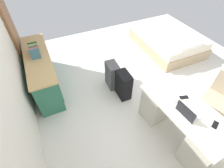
{
  "coord_description": "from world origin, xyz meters",
  "views": [
    {
      "loc": [
        -2.11,
        1.84,
        2.74
      ],
      "look_at": [
        -0.2,
        0.94,
        0.6
      ],
      "focal_mm": 26.9,
      "sensor_mm": 36.0,
      "label": 1
    }
  ],
  "objects_px": {
    "office_chair": "(217,101)",
    "desk": "(180,121)",
    "credenza": "(42,72)",
    "cell_phone_near_laptop": "(215,125)",
    "suitcase_spare_grey": "(112,75)",
    "cell_phone_by_mouse": "(184,97)",
    "figurine_small": "(33,46)",
    "bed": "(167,40)",
    "suitcase_black": "(124,85)",
    "laptop": "(187,112)",
    "computer_mouse": "(176,100)"
  },
  "relations": [
    {
      "from": "bed",
      "to": "suitcase_black",
      "type": "distance_m",
      "value": 2.27
    },
    {
      "from": "suitcase_spare_grey",
      "to": "desk",
      "type": "bearing_deg",
      "value": -159.28
    },
    {
      "from": "laptop",
      "to": "cell_phone_by_mouse",
      "type": "distance_m",
      "value": 0.33
    },
    {
      "from": "suitcase_black",
      "to": "figurine_small",
      "type": "relative_size",
      "value": 5.42
    },
    {
      "from": "figurine_small",
      "to": "cell_phone_by_mouse",
      "type": "bearing_deg",
      "value": -140.11
    },
    {
      "from": "desk",
      "to": "credenza",
      "type": "relative_size",
      "value": 0.83
    },
    {
      "from": "office_chair",
      "to": "cell_phone_near_laptop",
      "type": "bearing_deg",
      "value": 120.18
    },
    {
      "from": "office_chair",
      "to": "suitcase_black",
      "type": "xyz_separation_m",
      "value": [
        1.15,
        1.27,
        -0.12
      ]
    },
    {
      "from": "suitcase_black",
      "to": "cell_phone_by_mouse",
      "type": "relative_size",
      "value": 4.38
    },
    {
      "from": "bed",
      "to": "suitcase_spare_grey",
      "type": "bearing_deg",
      "value": 109.44
    },
    {
      "from": "credenza",
      "to": "cell_phone_near_laptop",
      "type": "distance_m",
      "value": 3.25
    },
    {
      "from": "cell_phone_near_laptop",
      "to": "office_chair",
      "type": "bearing_deg",
      "value": -84.6
    },
    {
      "from": "cell_phone_by_mouse",
      "to": "suitcase_spare_grey",
      "type": "bearing_deg",
      "value": 40.71
    },
    {
      "from": "bed",
      "to": "laptop",
      "type": "distance_m",
      "value": 2.93
    },
    {
      "from": "office_chair",
      "to": "cell_phone_near_laptop",
      "type": "relative_size",
      "value": 6.91
    },
    {
      "from": "desk",
      "to": "computer_mouse",
      "type": "relative_size",
      "value": 14.85
    },
    {
      "from": "suitcase_black",
      "to": "suitcase_spare_grey",
      "type": "xyz_separation_m",
      "value": [
        0.37,
        0.08,
        -0.0
      ]
    },
    {
      "from": "bed",
      "to": "suitcase_black",
      "type": "xyz_separation_m",
      "value": [
        -1.1,
        1.99,
        0.05
      ]
    },
    {
      "from": "cell_phone_by_mouse",
      "to": "computer_mouse",
      "type": "bearing_deg",
      "value": 106.63
    },
    {
      "from": "cell_phone_by_mouse",
      "to": "desk",
      "type": "bearing_deg",
      "value": 168.9
    },
    {
      "from": "cell_phone_near_laptop",
      "to": "figurine_small",
      "type": "bearing_deg",
      "value": 9.81
    },
    {
      "from": "suitcase_spare_grey",
      "to": "figurine_small",
      "type": "bearing_deg",
      "value": 57.93
    },
    {
      "from": "office_chair",
      "to": "suitcase_spare_grey",
      "type": "bearing_deg",
      "value": 41.55
    },
    {
      "from": "laptop",
      "to": "computer_mouse",
      "type": "xyz_separation_m",
      "value": [
        0.26,
        -0.02,
        -0.03
      ]
    },
    {
      "from": "cell_phone_by_mouse",
      "to": "credenza",
      "type": "bearing_deg",
      "value": 61.48
    },
    {
      "from": "bed",
      "to": "computer_mouse",
      "type": "relative_size",
      "value": 19.25
    },
    {
      "from": "laptop",
      "to": "computer_mouse",
      "type": "distance_m",
      "value": 0.27
    },
    {
      "from": "desk",
      "to": "bed",
      "type": "height_order",
      "value": "desk"
    },
    {
      "from": "desk",
      "to": "cell_phone_near_laptop",
      "type": "bearing_deg",
      "value": -158.99
    },
    {
      "from": "laptop",
      "to": "cell_phone_near_laptop",
      "type": "xyz_separation_m",
      "value": [
        -0.3,
        -0.24,
        -0.04
      ]
    },
    {
      "from": "office_chair",
      "to": "credenza",
      "type": "height_order",
      "value": "office_chair"
    },
    {
      "from": "bed",
      "to": "computer_mouse",
      "type": "xyz_separation_m",
      "value": [
        -2.1,
        1.64,
        0.5
      ]
    },
    {
      "from": "cell_phone_near_laptop",
      "to": "cell_phone_by_mouse",
      "type": "bearing_deg",
      "value": -20.13
    },
    {
      "from": "office_chair",
      "to": "figurine_small",
      "type": "distance_m",
      "value": 3.68
    },
    {
      "from": "credenza",
      "to": "suitcase_black",
      "type": "xyz_separation_m",
      "value": [
        -0.99,
        -1.42,
        -0.1
      ]
    },
    {
      "from": "cell_phone_by_mouse",
      "to": "figurine_small",
      "type": "bearing_deg",
      "value": 57.22
    },
    {
      "from": "bed",
      "to": "laptop",
      "type": "relative_size",
      "value": 5.91
    },
    {
      "from": "cell_phone_by_mouse",
      "to": "office_chair",
      "type": "bearing_deg",
      "value": -83.69
    },
    {
      "from": "bed",
      "to": "figurine_small",
      "type": "relative_size",
      "value": 17.5
    },
    {
      "from": "suitcase_black",
      "to": "cell_phone_by_mouse",
      "type": "xyz_separation_m",
      "value": [
        -1.0,
        -0.52,
        0.43
      ]
    },
    {
      "from": "desk",
      "to": "credenza",
      "type": "distance_m",
      "value": 2.85
    },
    {
      "from": "office_chair",
      "to": "desk",
      "type": "bearing_deg",
      "value": 92.42
    },
    {
      "from": "credenza",
      "to": "suitcase_spare_grey",
      "type": "bearing_deg",
      "value": -114.88
    },
    {
      "from": "credenza",
      "to": "laptop",
      "type": "bearing_deg",
      "value": -142.23
    },
    {
      "from": "suitcase_black",
      "to": "suitcase_spare_grey",
      "type": "distance_m",
      "value": 0.38
    },
    {
      "from": "credenza",
      "to": "cell_phone_near_laptop",
      "type": "height_order",
      "value": "credenza"
    },
    {
      "from": "computer_mouse",
      "to": "cell_phone_near_laptop",
      "type": "bearing_deg",
      "value": -163.43
    },
    {
      "from": "bed",
      "to": "suitcase_black",
      "type": "height_order",
      "value": "suitcase_black"
    },
    {
      "from": "suitcase_spare_grey",
      "to": "cell_phone_near_laptop",
      "type": "xyz_separation_m",
      "value": [
        -1.93,
        -0.64,
        0.43
      ]
    },
    {
      "from": "desk",
      "to": "figurine_small",
      "type": "relative_size",
      "value": 13.5
    }
  ]
}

